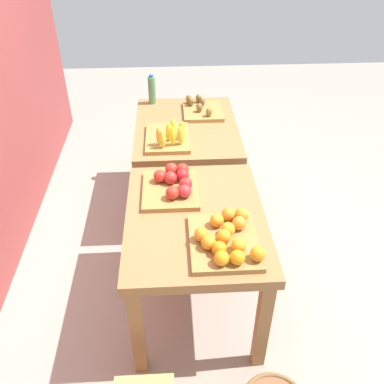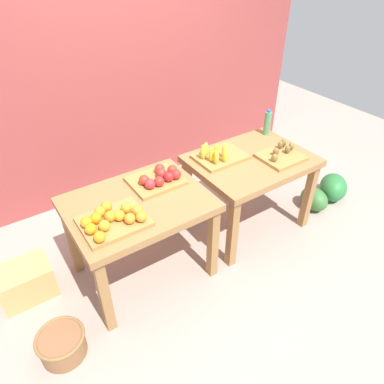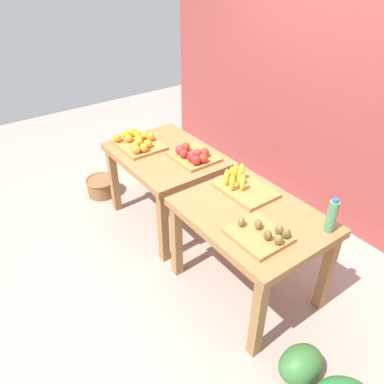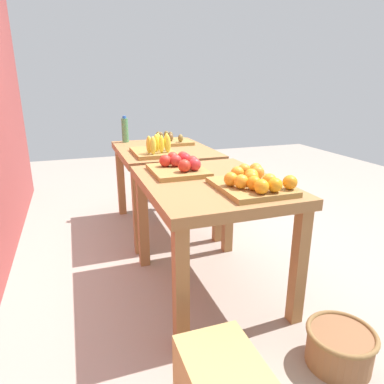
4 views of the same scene
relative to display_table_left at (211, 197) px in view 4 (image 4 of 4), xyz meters
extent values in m
plane|color=gray|center=(0.56, 0.00, -0.64)|extent=(8.00, 8.00, 0.00)
cube|color=#976A3D|center=(0.00, 0.00, 0.08)|extent=(1.04, 0.80, 0.06)
cube|color=#976A3D|center=(-0.46, -0.34, -0.30)|extent=(0.07, 0.07, 0.69)
cube|color=#976A3D|center=(0.46, -0.34, -0.30)|extent=(0.07, 0.07, 0.69)
cube|color=#976A3D|center=(-0.46, 0.34, -0.30)|extent=(0.07, 0.07, 0.69)
cube|color=#976A3D|center=(0.46, 0.34, -0.30)|extent=(0.07, 0.07, 0.69)
cube|color=#976A3D|center=(1.12, 0.00, 0.08)|extent=(1.04, 0.80, 0.06)
cube|color=#976A3D|center=(0.66, -0.34, -0.30)|extent=(0.07, 0.07, 0.69)
cube|color=#976A3D|center=(1.58, -0.34, -0.30)|extent=(0.07, 0.07, 0.69)
cube|color=#976A3D|center=(0.66, 0.34, -0.30)|extent=(0.07, 0.07, 0.69)
cube|color=#976A3D|center=(1.58, 0.34, -0.30)|extent=(0.07, 0.07, 0.69)
cube|color=olive|center=(-0.24, -0.13, 0.13)|extent=(0.44, 0.36, 0.03)
sphere|color=orange|center=(-0.42, -0.10, 0.18)|extent=(0.10, 0.10, 0.08)
sphere|color=orange|center=(-0.26, -0.13, 0.18)|extent=(0.11, 0.11, 0.08)
sphere|color=orange|center=(-0.09, -0.25, 0.18)|extent=(0.11, 0.11, 0.08)
sphere|color=orange|center=(-0.16, -0.22, 0.18)|extent=(0.08, 0.08, 0.08)
sphere|color=orange|center=(-0.40, -0.28, 0.18)|extent=(0.10, 0.10, 0.08)
sphere|color=orange|center=(-0.33, -0.20, 0.18)|extent=(0.10, 0.10, 0.08)
sphere|color=orange|center=(-0.13, -0.11, 0.18)|extent=(0.11, 0.11, 0.08)
sphere|color=orange|center=(-0.21, -0.16, 0.18)|extent=(0.11, 0.11, 0.08)
sphere|color=orange|center=(-0.24, -0.02, 0.18)|extent=(0.10, 0.10, 0.08)
sphere|color=orange|center=(-0.41, -0.18, 0.18)|extent=(0.11, 0.11, 0.08)
sphere|color=orange|center=(-0.30, -0.05, 0.18)|extent=(0.11, 0.11, 0.08)
sphere|color=orange|center=(-0.35, -0.10, 0.18)|extent=(0.09, 0.09, 0.08)
sphere|color=orange|center=(-0.08, -0.18, 0.18)|extent=(0.11, 0.11, 0.08)
cube|color=olive|center=(0.23, 0.14, 0.13)|extent=(0.40, 0.34, 0.03)
sphere|color=red|center=(0.13, 0.13, 0.18)|extent=(0.11, 0.11, 0.08)
sphere|color=red|center=(0.22, 0.04, 0.18)|extent=(0.09, 0.09, 0.08)
sphere|color=red|center=(0.14, 0.05, 0.18)|extent=(0.08, 0.08, 0.08)
sphere|color=red|center=(0.38, 0.13, 0.18)|extent=(0.11, 0.11, 0.08)
sphere|color=red|center=(0.31, 0.20, 0.18)|extent=(0.11, 0.11, 0.08)
sphere|color=red|center=(0.31, 0.06, 0.18)|extent=(0.11, 0.11, 0.08)
sphere|color=red|center=(0.29, 0.14, 0.18)|extent=(0.08, 0.08, 0.08)
sphere|color=red|center=(0.38, 0.06, 0.18)|extent=(0.10, 0.10, 0.08)
cube|color=olive|center=(0.89, 0.15, 0.13)|extent=(0.44, 0.32, 0.03)
ellipsoid|color=yellow|center=(0.76, 0.11, 0.21)|extent=(0.07, 0.06, 0.14)
ellipsoid|color=yellow|center=(0.77, 0.21, 0.21)|extent=(0.06, 0.06, 0.14)
ellipsoid|color=yellow|center=(0.89, 0.10, 0.21)|extent=(0.06, 0.06, 0.14)
ellipsoid|color=yellow|center=(0.72, 0.19, 0.21)|extent=(0.05, 0.06, 0.14)
ellipsoid|color=yellow|center=(0.85, 0.04, 0.21)|extent=(0.05, 0.06, 0.14)
ellipsoid|color=yellow|center=(0.83, 0.14, 0.21)|extent=(0.06, 0.06, 0.14)
ellipsoid|color=yellow|center=(0.77, 0.06, 0.21)|extent=(0.05, 0.06, 0.14)
cube|color=olive|center=(1.33, -0.15, 0.13)|extent=(0.36, 0.32, 0.03)
ellipsoid|color=brown|center=(1.46, -0.04, 0.18)|extent=(0.06, 0.07, 0.07)
ellipsoid|color=olive|center=(1.21, -0.19, 0.18)|extent=(0.07, 0.07, 0.07)
ellipsoid|color=brown|center=(1.41, -0.05, 0.18)|extent=(0.07, 0.06, 0.07)
ellipsoid|color=brown|center=(1.47, -0.12, 0.18)|extent=(0.07, 0.07, 0.07)
ellipsoid|color=brown|center=(1.40, -0.15, 0.18)|extent=(0.06, 0.06, 0.07)
ellipsoid|color=brown|center=(1.29, -0.12, 0.18)|extent=(0.07, 0.07, 0.07)
cylinder|color=#4C8C59|center=(1.55, 0.27, 0.23)|extent=(0.06, 0.06, 0.23)
cylinder|color=blue|center=(1.55, 0.27, 0.35)|extent=(0.03, 0.03, 0.02)
ellipsoid|color=#287438|center=(2.18, -0.21, -0.50)|extent=(0.45, 0.45, 0.28)
ellipsoid|color=#366E33|center=(1.87, -0.22, -0.52)|extent=(0.26, 0.33, 0.23)
cylinder|color=brown|center=(-0.81, -0.35, -0.55)|extent=(0.31, 0.31, 0.18)
torus|color=olive|center=(-0.81, -0.35, -0.46)|extent=(0.33, 0.33, 0.02)
camera|label=1|loc=(-1.84, 0.13, 1.63)|focal=39.01mm
camera|label=2|loc=(-0.82, -1.95, 1.70)|focal=33.15mm
camera|label=3|loc=(2.58, -1.58, 1.70)|focal=35.30mm
camera|label=4|loc=(-1.85, 0.77, 0.68)|focal=32.23mm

